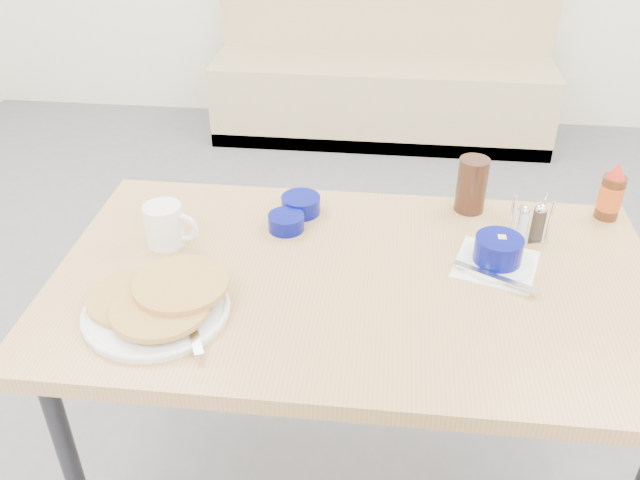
# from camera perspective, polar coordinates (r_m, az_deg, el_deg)

# --- Properties ---
(booth_bench) EXTENTS (1.90, 0.56, 1.22)m
(booth_bench) POSITION_cam_1_polar(r_m,az_deg,el_deg) (4.03, 5.30, 13.74)
(booth_bench) COLOR tan
(booth_bench) RESTS_ON ground
(dining_table) EXTENTS (1.40, 0.80, 0.76)m
(dining_table) POSITION_cam_1_polar(r_m,az_deg,el_deg) (1.61, 2.88, -4.91)
(dining_table) COLOR tan
(dining_table) RESTS_ON ground
(pancake_plate) EXTENTS (0.31, 0.31, 0.06)m
(pancake_plate) POSITION_cam_1_polar(r_m,az_deg,el_deg) (1.49, -13.49, -5.19)
(pancake_plate) COLOR white
(pancake_plate) RESTS_ON dining_table
(coffee_mug) EXTENTS (0.14, 0.09, 0.11)m
(coffee_mug) POSITION_cam_1_polar(r_m,az_deg,el_deg) (1.69, -12.85, 1.26)
(coffee_mug) COLOR white
(coffee_mug) RESTS_ON dining_table
(grits_setting) EXTENTS (0.23, 0.24, 0.08)m
(grits_setting) POSITION_cam_1_polar(r_m,az_deg,el_deg) (1.64, 14.72, -1.14)
(grits_setting) COLOR white
(grits_setting) RESTS_ON dining_table
(creamer_bowl) EXTENTS (0.10, 0.10, 0.05)m
(creamer_bowl) POSITION_cam_1_polar(r_m,az_deg,el_deg) (1.80, -1.63, 2.98)
(creamer_bowl) COLOR #040A64
(creamer_bowl) RESTS_ON dining_table
(butter_bowl) EXTENTS (0.09, 0.09, 0.04)m
(butter_bowl) POSITION_cam_1_polar(r_m,az_deg,el_deg) (1.73, -2.86, 1.51)
(butter_bowl) COLOR #040A64
(butter_bowl) RESTS_ON dining_table
(amber_tumbler) EXTENTS (0.09, 0.09, 0.15)m
(amber_tumbler) POSITION_cam_1_polar(r_m,az_deg,el_deg) (1.83, 12.66, 4.55)
(amber_tumbler) COLOR #351C10
(amber_tumbler) RESTS_ON dining_table
(condiment_caddy) EXTENTS (0.11, 0.08, 0.12)m
(condiment_caddy) POSITION_cam_1_polar(r_m,az_deg,el_deg) (1.76, 17.22, 1.21)
(condiment_caddy) COLOR silver
(condiment_caddy) RESTS_ON dining_table
(syrup_bottle) EXTENTS (0.06, 0.06, 0.16)m
(syrup_bottle) POSITION_cam_1_polar(r_m,az_deg,el_deg) (1.91, 23.32, 3.55)
(syrup_bottle) COLOR #47230F
(syrup_bottle) RESTS_ON dining_table
(sugar_wrapper) EXTENTS (0.05, 0.05, 0.00)m
(sugar_wrapper) POSITION_cam_1_polar(r_m,az_deg,el_deg) (1.50, -12.36, -5.86)
(sugar_wrapper) COLOR #E84D60
(sugar_wrapper) RESTS_ON dining_table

